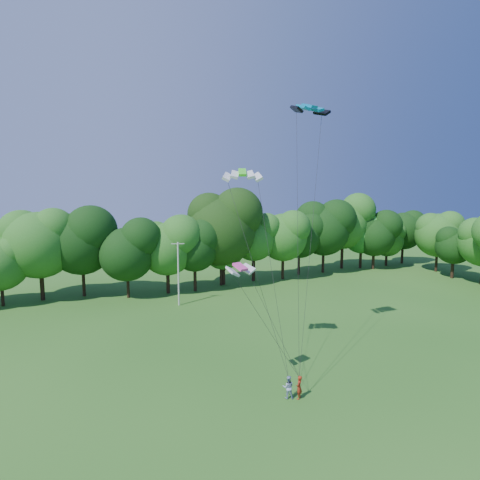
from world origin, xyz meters
name	(u,v)px	position (x,y,z in m)	size (l,w,h in m)	color
ground	(341,432)	(0.00, 0.00, 0.00)	(160.00, 160.00, 0.00)	#235818
utility_pole	(178,273)	(-2.17, 28.10, 4.05)	(1.52, 0.58, 7.86)	beige
kite_flyer_left	(299,387)	(-0.25, 4.01, 0.79)	(0.58, 0.38, 1.58)	maroon
kite_flyer_right	(288,387)	(-0.89, 4.34, 0.78)	(0.75, 0.59, 1.55)	#8EA0C6
kite_teal	(309,106)	(4.22, 10.13, 20.63)	(3.19, 1.55, 0.62)	#057EA9
kite_green	(242,172)	(-1.69, 10.10, 15.24)	(3.15, 2.26, 0.68)	#40E822
kite_pink	(240,267)	(-3.54, 6.31, 8.82)	(2.16, 1.48, 0.45)	#E43F97
tree_back_center	(221,217)	(6.26, 35.61, 10.24)	(11.27, 11.27, 16.39)	#312213
tree_back_east	(362,232)	(34.78, 37.63, 6.70)	(7.38, 7.38, 10.73)	black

